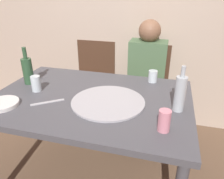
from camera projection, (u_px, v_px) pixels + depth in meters
name	position (u px, v px, depth m)	size (l,w,h in m)	color
ground_plane	(94.00, 173.00, 1.83)	(8.00, 8.00, 0.00)	brown
back_wall	(124.00, 2.00, 2.18)	(6.00, 0.10, 2.60)	#BCA893
dining_table	(91.00, 106.00, 1.55)	(1.38, 0.95, 0.73)	#4C4C51
pizza_tray	(108.00, 102.00, 1.44)	(0.49, 0.49, 0.01)	#ADADB2
wine_bottle	(180.00, 93.00, 1.30)	(0.07, 0.07, 0.29)	#B2BCC1
beer_bottle	(28.00, 70.00, 1.69)	(0.08, 0.08, 0.29)	#2D5133
tumbler_near	(153.00, 76.00, 1.74)	(0.07, 0.07, 0.10)	silver
tumbler_far	(36.00, 84.00, 1.58)	(0.07, 0.07, 0.12)	silver
soda_can	(164.00, 121.00, 1.13)	(0.07, 0.07, 0.12)	pink
plate_stack	(2.00, 104.00, 1.40)	(0.21, 0.21, 0.02)	white
table_knife	(48.00, 102.00, 1.44)	(0.22, 0.02, 0.01)	#B7B7BC
chair_left	(94.00, 77.00, 2.45)	(0.44, 0.44, 0.90)	#472D1E
chair_right	(147.00, 82.00, 2.31)	(0.44, 0.44, 0.90)	#472D1E
guest_in_sweater	(146.00, 76.00, 2.12)	(0.36, 0.56, 1.17)	#4C6B47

